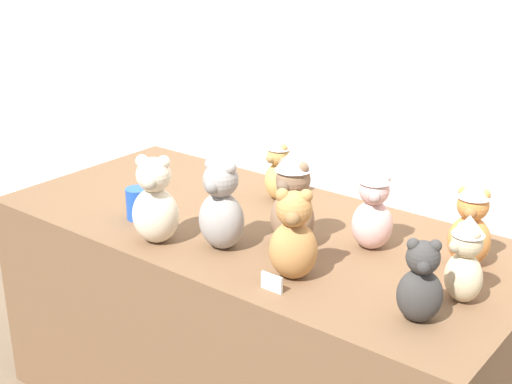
{
  "coord_description": "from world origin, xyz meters",
  "views": [
    {
      "loc": [
        1.37,
        -1.49,
        1.77
      ],
      "look_at": [
        0.0,
        0.25,
        0.91
      ],
      "focal_mm": 49.9,
      "sensor_mm": 36.0,
      "label": 1
    }
  ],
  "objects": [
    {
      "name": "wall_back",
      "position": [
        0.0,
        0.92,
        1.3
      ],
      "size": [
        7.0,
        0.08,
        2.6
      ],
      "primitive_type": "cube",
      "color": "silver",
      "rests_on": "ground_plane"
    },
    {
      "name": "display_table",
      "position": [
        0.0,
        0.25,
        0.4
      ],
      "size": [
        1.84,
        0.85,
        0.79
      ],
      "primitive_type": "cube",
      "color": "brown",
      "rests_on": "ground_plane"
    },
    {
      "name": "teddy_bear_ash",
      "position": [
        0.02,
        0.04,
        0.93
      ],
      "size": [
        0.16,
        0.14,
        0.29
      ],
      "rotation": [
        0.0,
        0.0,
        0.1
      ],
      "color": "gray",
      "rests_on": "display_table"
    },
    {
      "name": "teddy_bear_charcoal",
      "position": [
        0.71,
        0.02,
        0.9
      ],
      "size": [
        0.15,
        0.14,
        0.23
      ],
      "rotation": [
        0.0,
        0.0,
        0.5
      ],
      "color": "#383533",
      "rests_on": "display_table"
    },
    {
      "name": "teddy_bear_ginger",
      "position": [
        0.68,
        0.41,
        0.93
      ],
      "size": [
        0.15,
        0.13,
        0.28
      ],
      "rotation": [
        0.0,
        0.0,
        0.22
      ],
      "color": "#D17F3D",
      "rests_on": "display_table"
    },
    {
      "name": "teddy_bear_mocha",
      "position": [
        0.19,
        0.19,
        0.95
      ],
      "size": [
        0.15,
        0.13,
        0.33
      ],
      "rotation": [
        0.0,
        0.0,
        -0.04
      ],
      "color": "#7F6047",
      "rests_on": "display_table"
    },
    {
      "name": "teddy_bear_blush",
      "position": [
        0.4,
        0.33,
        0.93
      ],
      "size": [
        0.17,
        0.16,
        0.28
      ],
      "rotation": [
        0.0,
        0.0,
        0.54
      ],
      "color": "beige",
      "rests_on": "display_table"
    },
    {
      "name": "teddy_bear_cream",
      "position": [
        -0.17,
        -0.05,
        0.93
      ],
      "size": [
        0.19,
        0.19,
        0.29
      ],
      "rotation": [
        0.0,
        0.0,
        0.53
      ],
      "color": "beige",
      "rests_on": "display_table"
    },
    {
      "name": "teddy_bear_sand",
      "position": [
        0.76,
        0.19,
        0.92
      ],
      "size": [
        0.15,
        0.14,
        0.25
      ],
      "rotation": [
        0.0,
        0.0,
        -0.58
      ],
      "color": "#CCB78E",
      "rests_on": "display_table"
    },
    {
      "name": "teddy_bear_caramel",
      "position": [
        0.32,
        0.02,
        0.92
      ],
      "size": [
        0.18,
        0.17,
        0.27
      ],
      "rotation": [
        0.0,
        0.0,
        0.53
      ],
      "color": "#B27A42",
      "rests_on": "display_table"
    },
    {
      "name": "teddy_bear_honey",
      "position": [
        -0.08,
        0.49,
        0.92
      ],
      "size": [
        0.14,
        0.12,
        0.25
      ],
      "rotation": [
        0.0,
        0.0,
        -0.29
      ],
      "color": "tan",
      "rests_on": "display_table"
    },
    {
      "name": "party_cup_blue",
      "position": [
        -0.36,
        0.04,
        0.85
      ],
      "size": [
        0.08,
        0.08,
        0.11
      ],
      "primitive_type": "cylinder",
      "color": "blue",
      "rests_on": "display_table"
    },
    {
      "name": "name_card_front_left",
      "position": [
        0.32,
        -0.08,
        0.82
      ],
      "size": [
        0.07,
        0.01,
        0.05
      ],
      "primitive_type": "cube",
      "rotation": [
        0.0,
        0.0,
        0.0
      ],
      "color": "white",
      "rests_on": "display_table"
    }
  ]
}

